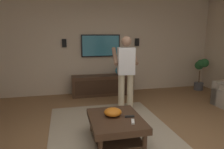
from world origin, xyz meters
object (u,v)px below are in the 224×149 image
(potted_plant_tall, at_px, (201,70))
(bowl, at_px, (113,112))
(wall_speaker_left, at_px, (137,42))
(vase_round, at_px, (119,71))
(tv, at_px, (101,46))
(remote_white, at_px, (133,122))
(remote_black, at_px, (129,116))
(wall_speaker_right, at_px, (64,43))
(person_standing, at_px, (126,69))
(coffee_table, at_px, (116,124))
(media_console, at_px, (103,85))

(potted_plant_tall, bearing_deg, bowl, 125.47)
(wall_speaker_left, bearing_deg, vase_round, 110.95)
(potted_plant_tall, height_order, vase_round, potted_plant_tall)
(tv, xyz_separation_m, bowl, (-2.76, 0.31, -0.90))
(bowl, distance_m, wall_speaker_left, 3.25)
(remote_white, distance_m, remote_black, 0.20)
(wall_speaker_right, bearing_deg, remote_white, -163.41)
(bowl, height_order, wall_speaker_right, wall_speaker_right)
(bowl, height_order, vase_round, vase_round)
(vase_round, bearing_deg, person_standing, 171.21)
(coffee_table, bearing_deg, media_console, -6.25)
(bowl, relative_size, wall_speaker_left, 1.27)
(tv, bearing_deg, person_standing, 10.10)
(media_console, relative_size, wall_speaker_left, 7.73)
(coffee_table, bearing_deg, wall_speaker_right, 14.11)
(remote_white, bearing_deg, tv, 15.25)
(coffee_table, height_order, tv, tv)
(potted_plant_tall, relative_size, wall_speaker_left, 4.39)
(bowl, bearing_deg, remote_black, -114.97)
(potted_plant_tall, relative_size, vase_round, 4.39)
(media_console, xyz_separation_m, vase_round, (0.02, -0.48, 0.39))
(vase_round, relative_size, wall_speaker_left, 1.00)
(person_standing, distance_m, potted_plant_tall, 2.95)
(remote_black, distance_m, wall_speaker_left, 3.27)
(person_standing, height_order, vase_round, person_standing)
(person_standing, xyz_separation_m, remote_white, (-1.54, 0.36, -0.52))
(media_console, distance_m, vase_round, 0.61)
(media_console, relative_size, bowl, 6.08)
(wall_speaker_left, bearing_deg, wall_speaker_right, 90.00)
(remote_white, distance_m, wall_speaker_right, 3.38)
(media_console, relative_size, potted_plant_tall, 1.76)
(bowl, bearing_deg, wall_speaker_right, 13.94)
(person_standing, relative_size, wall_speaker_left, 7.45)
(tv, relative_size, remote_white, 7.32)
(tv, height_order, wall_speaker_left, tv)
(bowl, xyz_separation_m, vase_round, (2.54, -0.79, 0.20))
(coffee_table, relative_size, person_standing, 0.61)
(remote_white, bearing_deg, remote_black, 13.34)
(wall_speaker_right, bearing_deg, media_console, -104.24)
(wall_speaker_right, bearing_deg, vase_round, -98.88)
(bowl, bearing_deg, potted_plant_tall, -54.53)
(vase_round, bearing_deg, potted_plant_tall, -94.47)
(tv, relative_size, potted_plant_tall, 1.14)
(potted_plant_tall, height_order, bowl, potted_plant_tall)
(wall_speaker_right, bearing_deg, remote_black, -162.13)
(person_standing, xyz_separation_m, wall_speaker_left, (1.55, -0.81, 0.52))
(coffee_table, relative_size, remote_white, 6.67)
(remote_white, xyz_separation_m, wall_speaker_left, (3.08, -1.16, 1.04))
(person_standing, bearing_deg, wall_speaker_right, 45.82)
(media_console, distance_m, tv, 1.11)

